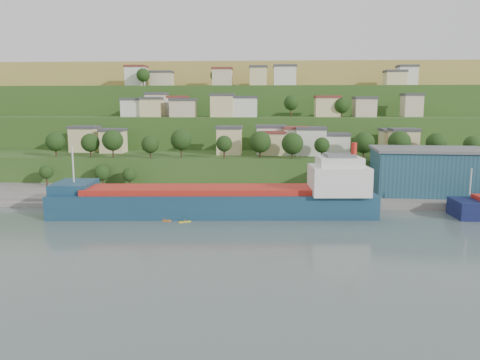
# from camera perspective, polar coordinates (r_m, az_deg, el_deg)

# --- Properties ---
(ground) EXTENTS (500.00, 500.00, 0.00)m
(ground) POSITION_cam_1_polar(r_m,az_deg,el_deg) (107.38, 0.69, -5.25)
(ground) COLOR #4E5E5B
(ground) RESTS_ON ground
(quay) EXTENTS (220.00, 26.00, 4.00)m
(quay) POSITION_cam_1_polar(r_m,az_deg,el_deg) (135.45, 9.72, -2.36)
(quay) COLOR slate
(quay) RESTS_ON ground
(pebble_beach) EXTENTS (40.00, 18.00, 2.40)m
(pebble_beach) POSITION_cam_1_polar(r_m,az_deg,el_deg) (141.87, -21.68, -2.36)
(pebble_beach) COLOR slate
(pebble_beach) RESTS_ON ground
(hillside) EXTENTS (360.00, 210.95, 96.00)m
(hillside) POSITION_cam_1_polar(r_m,az_deg,el_deg) (273.88, 2.30, 3.56)
(hillside) COLOR #284719
(hillside) RESTS_ON ground
(cargo_ship_near) EXTENTS (78.96, 17.22, 20.13)m
(cargo_ship_near) POSITION_cam_1_polar(r_m,az_deg,el_deg) (114.43, -1.97, -2.70)
(cargo_ship_near) COLOR #13314A
(cargo_ship_near) RESTS_ON ground
(warehouse) EXTENTS (32.23, 21.08, 12.80)m
(warehouse) POSITION_cam_1_polar(r_m,az_deg,el_deg) (141.66, 22.06, 1.07)
(warehouse) COLOR navy
(warehouse) RESTS_ON quay
(caravan) EXTENTS (6.64, 3.32, 2.98)m
(caravan) POSITION_cam_1_polar(r_m,az_deg,el_deg) (141.45, -20.20, -1.19)
(caravan) COLOR white
(caravan) RESTS_ON pebble_beach
(dinghy) EXTENTS (4.09, 1.80, 0.80)m
(dinghy) POSITION_cam_1_polar(r_m,az_deg,el_deg) (136.43, -19.84, -2.01)
(dinghy) COLOR silver
(dinghy) RESTS_ON pebble_beach
(kayak_orange) EXTENTS (3.28, 1.37, 0.81)m
(kayak_orange) POSITION_cam_1_polar(r_m,az_deg,el_deg) (110.68, -9.23, -4.81)
(kayak_orange) COLOR orange
(kayak_orange) RESTS_ON ground
(kayak_yellow) EXTENTS (2.90, 1.59, 0.73)m
(kayak_yellow) POSITION_cam_1_polar(r_m,az_deg,el_deg) (108.73, -6.76, -5.01)
(kayak_yellow) COLOR gold
(kayak_yellow) RESTS_ON ground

